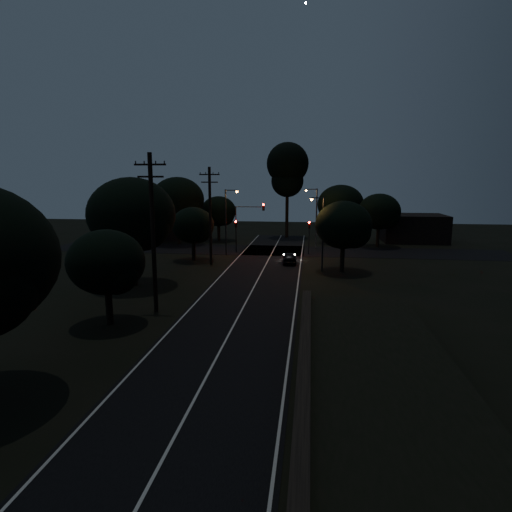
# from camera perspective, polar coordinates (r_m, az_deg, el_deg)

# --- Properties ---
(ground) EXTENTS (160.00, 160.00, 0.00)m
(ground) POSITION_cam_1_polar(r_m,az_deg,el_deg) (16.68, -11.48, -23.71)
(ground) COLOR black
(road_surface) EXTENTS (60.00, 70.00, 0.03)m
(road_surface) POSITION_cam_1_polar(r_m,az_deg,el_deg) (45.37, 1.14, -1.50)
(road_surface) COLOR black
(road_surface) RESTS_ON ground
(retaining_wall) EXTENTS (6.93, 26.00, 1.60)m
(retaining_wall) POSITION_cam_1_polar(r_m,az_deg,el_deg) (18.47, 16.60, -18.13)
(retaining_wall) COLOR black
(retaining_wall) RESTS_ON ground
(utility_pole_mid) EXTENTS (2.20, 0.30, 11.00)m
(utility_pole_mid) POSITION_cam_1_polar(r_m,az_deg,el_deg) (30.23, -13.59, 3.28)
(utility_pole_mid) COLOR black
(utility_pole_mid) RESTS_ON ground
(utility_pole_far) EXTENTS (2.20, 0.30, 10.50)m
(utility_pole_far) POSITION_cam_1_polar(r_m,az_deg,el_deg) (46.45, -6.13, 5.55)
(utility_pole_far) COLOR black
(utility_pole_far) RESTS_ON ground
(tree_left_b) EXTENTS (4.84, 4.84, 6.15)m
(tree_left_b) POSITION_cam_1_polar(r_m,az_deg,el_deg) (28.42, -19.10, -1.01)
(tree_left_b) COLOR black
(tree_left_b) RESTS_ON ground
(tree_left_c) EXTENTS (7.46, 7.46, 9.42)m
(tree_left_c) POSITION_cam_1_polar(r_m,az_deg,el_deg) (38.09, -15.95, 5.10)
(tree_left_c) COLOR black
(tree_left_c) RESTS_ON ground
(tree_left_d) EXTENTS (4.82, 4.82, 6.12)m
(tree_left_d) POSITION_cam_1_polar(r_m,az_deg,el_deg) (49.01, -8.24, 3.96)
(tree_left_d) COLOR black
(tree_left_d) RESTS_ON ground
(tree_far_nw) EXTENTS (5.29, 5.29, 6.70)m
(tree_far_nw) POSITION_cam_1_polar(r_m,az_deg,el_deg) (64.56, -4.88, 5.86)
(tree_far_nw) COLOR black
(tree_far_nw) RESTS_ON ground
(tree_far_w) EXTENTS (7.47, 7.47, 9.52)m
(tree_far_w) POSITION_cam_1_polar(r_m,az_deg,el_deg) (61.79, -10.20, 7.26)
(tree_far_w) COLOR black
(tree_far_w) RESTS_ON ground
(tree_far_ne) EXTENTS (6.66, 6.66, 8.42)m
(tree_far_ne) POSITION_cam_1_polar(r_m,az_deg,el_deg) (63.18, 11.43, 6.61)
(tree_far_ne) COLOR black
(tree_far_ne) RESTS_ON ground
(tree_far_e) EXTENTS (5.75, 5.75, 7.29)m
(tree_far_e) POSITION_cam_1_polar(r_m,az_deg,el_deg) (60.84, 16.29, 5.58)
(tree_far_e) COLOR black
(tree_far_e) RESTS_ON ground
(tree_right_a) EXTENTS (5.61, 5.61, 7.13)m
(tree_right_a) POSITION_cam_1_polar(r_m,az_deg,el_deg) (43.31, 11.86, 3.90)
(tree_right_a) COLOR black
(tree_right_a) RESTS_ON ground
(tall_pine) EXTENTS (6.54, 6.54, 14.86)m
(tall_pine) POSITION_cam_1_polar(r_m,az_deg,el_deg) (68.15, 4.22, 11.47)
(tall_pine) COLOR black
(tall_pine) RESTS_ON ground
(building_left) EXTENTS (10.00, 8.00, 4.40)m
(building_left) POSITION_cam_1_polar(r_m,az_deg,el_deg) (69.94, -13.51, 4.19)
(building_left) COLOR black
(building_left) RESTS_ON ground
(building_right) EXTENTS (9.00, 7.00, 4.00)m
(building_right) POSITION_cam_1_polar(r_m,az_deg,el_deg) (68.17, 20.22, 3.52)
(building_right) COLOR black
(building_right) RESTS_ON ground
(signal_left) EXTENTS (0.28, 0.35, 4.10)m
(signal_left) POSITION_cam_1_polar(r_m,az_deg,el_deg) (54.22, -2.69, 3.45)
(signal_left) COLOR black
(signal_left) RESTS_ON ground
(signal_right) EXTENTS (0.28, 0.35, 4.10)m
(signal_right) POSITION_cam_1_polar(r_m,az_deg,el_deg) (53.41, 7.10, 3.28)
(signal_right) COLOR black
(signal_right) RESTS_ON ground
(signal_mast) EXTENTS (3.70, 0.35, 6.25)m
(signal_mast) POSITION_cam_1_polar(r_m,az_deg,el_deg) (53.80, -0.93, 5.02)
(signal_mast) COLOR black
(signal_mast) RESTS_ON ground
(streetlight_a) EXTENTS (1.66, 0.26, 8.00)m
(streetlight_a) POSITION_cam_1_polar(r_m,az_deg,el_deg) (52.22, -3.85, 5.16)
(streetlight_a) COLOR black
(streetlight_a) RESTS_ON ground
(streetlight_b) EXTENTS (1.66, 0.26, 8.00)m
(streetlight_b) POSITION_cam_1_polar(r_m,az_deg,el_deg) (57.23, 7.87, 5.54)
(streetlight_b) COLOR black
(streetlight_b) RESTS_ON ground
(streetlight_c) EXTENTS (1.46, 0.26, 7.50)m
(streetlight_c) POSITION_cam_1_polar(r_m,az_deg,el_deg) (43.33, 8.70, 3.64)
(streetlight_c) COLOR black
(streetlight_c) RESTS_ON ground
(car) EXTENTS (1.73, 3.82, 1.27)m
(car) POSITION_cam_1_polar(r_m,az_deg,el_deg) (47.47, 4.49, -0.23)
(car) COLOR black
(car) RESTS_ON ground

